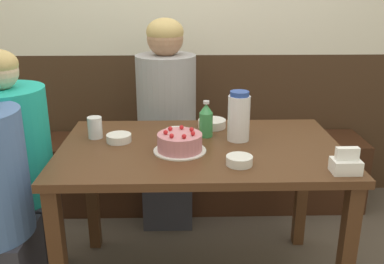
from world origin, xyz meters
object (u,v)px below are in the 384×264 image
object	(u,v)px
person_teal_shirt	(167,126)
bowl_soup_white	(119,138)
bench_seat	(195,172)
bowl_sauce_shallow	(177,133)
water_pitcher	(239,117)
bowl_rice_small	(239,160)
soju_bottle	(206,120)
bowl_side_dish	(212,123)
glass_water_tall	(95,128)
person_grey_tee	(13,173)
birthday_cake	(180,143)
napkin_holder	(346,164)

from	to	relation	value
person_teal_shirt	bowl_soup_white	bearing A→B (deg)	-19.26
bench_seat	bowl_sauce_shallow	size ratio (longest dim) A/B	20.26
water_pitcher	bowl_rice_small	size ratio (longest dim) A/B	2.16
bowl_soup_white	soju_bottle	bearing A→B (deg)	8.99
bowl_rice_small	bowl_sauce_shallow	bearing A→B (deg)	126.69
soju_bottle	bowl_side_dish	distance (m)	0.16
bowl_soup_white	glass_water_tall	bearing A→B (deg)	154.14
water_pitcher	person_grey_tee	bearing A→B (deg)	179.51
birthday_cake	soju_bottle	bearing A→B (deg)	56.88
napkin_holder	person_teal_shirt	bearing A→B (deg)	127.28
glass_water_tall	person_teal_shirt	xyz separation A→B (m)	(0.32, 0.52, -0.17)
soju_bottle	napkin_holder	distance (m)	0.68
birthday_cake	bowl_soup_white	bearing A→B (deg)	155.73
soju_bottle	bench_seat	bearing A→B (deg)	92.60
water_pitcher	soju_bottle	world-z (taller)	water_pitcher
bowl_sauce_shallow	person_grey_tee	bearing A→B (deg)	-177.22
napkin_holder	bowl_soup_white	world-z (taller)	napkin_holder
bowl_sauce_shallow	soju_bottle	bearing A→B (deg)	2.27
soju_bottle	person_grey_tee	bearing A→B (deg)	-177.30
birthday_cake	bowl_sauce_shallow	distance (m)	0.19
water_pitcher	soju_bottle	size ratio (longest dim) A/B	1.33
soju_bottle	person_grey_tee	xyz separation A→B (m)	(-0.93, -0.04, -0.25)
birthday_cake	water_pitcher	bearing A→B (deg)	26.99
napkin_holder	bowl_rice_small	xyz separation A→B (m)	(-0.40, 0.09, -0.02)
bench_seat	soju_bottle	distance (m)	0.92
bowl_soup_white	person_grey_tee	size ratio (longest dim) A/B	0.10
water_pitcher	bowl_sauce_shallow	bearing A→B (deg)	170.70
bowl_rice_small	bowl_side_dish	distance (m)	0.49
birthday_cake	bowl_side_dish	bearing A→B (deg)	63.50
birthday_cake	water_pitcher	size ratio (longest dim) A/B	0.99
bowl_rice_small	bowl_sauce_shallow	distance (m)	0.43
bowl_side_dish	glass_water_tall	distance (m)	0.59
soju_bottle	person_grey_tee	distance (m)	0.96
bench_seat	person_teal_shirt	xyz separation A→B (m)	(-0.18, -0.18, 0.39)
bench_seat	bowl_side_dish	distance (m)	0.77
bowl_soup_white	bowl_side_dish	distance (m)	0.49
bowl_soup_white	bowl_sauce_shallow	xyz separation A→B (m)	(0.27, 0.06, 0.00)
bench_seat	bowl_side_dish	xyz separation A→B (m)	(0.07, -0.56, 0.53)
person_teal_shirt	bench_seat	bearing A→B (deg)	135.96
bowl_soup_white	bowl_rice_small	xyz separation A→B (m)	(0.53, -0.29, 0.00)
bowl_soup_white	bowl_rice_small	size ratio (longest dim) A/B	1.06
bowl_rice_small	bowl_side_dish	size ratio (longest dim) A/B	0.77
soju_bottle	bowl_sauce_shallow	xyz separation A→B (m)	(-0.14, -0.01, -0.06)
bowl_rice_small	glass_water_tall	bearing A→B (deg)	152.01
water_pitcher	bowl_soup_white	bearing A→B (deg)	-178.79
bench_seat	person_teal_shirt	world-z (taller)	person_teal_shirt
bowl_soup_white	bowl_sauce_shallow	size ratio (longest dim) A/B	1.05
bowl_side_dish	person_grey_tee	world-z (taller)	person_grey_tee
bench_seat	napkin_holder	world-z (taller)	napkin_holder
bowl_rice_small	person_teal_shirt	xyz separation A→B (m)	(-0.32, 0.87, -0.14)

